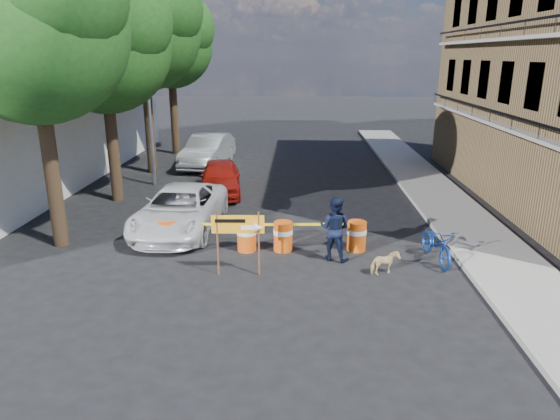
# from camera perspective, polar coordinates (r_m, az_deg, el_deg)

# --- Properties ---
(ground) EXTENTS (120.00, 120.00, 0.00)m
(ground) POSITION_cam_1_polar(r_m,az_deg,el_deg) (13.37, -0.10, -7.53)
(ground) COLOR black
(ground) RESTS_ON ground
(sidewalk_east) EXTENTS (2.40, 40.00, 0.15)m
(sidewalk_east) POSITION_cam_1_polar(r_m,az_deg,el_deg) (19.79, 18.87, 0.10)
(sidewalk_east) COLOR gray
(sidewalk_east) RESTS_ON ground
(tree_near) EXTENTS (5.46, 5.20, 9.15)m
(tree_near) POSITION_cam_1_polar(r_m,az_deg,el_deg) (15.88, -26.29, 18.33)
(tree_near) COLOR #332316
(tree_near) RESTS_ON ground
(tree_mid_a) EXTENTS (5.25, 5.00, 8.68)m
(tree_mid_a) POSITION_cam_1_polar(r_m,az_deg,el_deg) (20.44, -19.44, 17.48)
(tree_mid_a) COLOR #332316
(tree_mid_a) RESTS_ON ground
(tree_mid_b) EXTENTS (5.67, 5.40, 9.62)m
(tree_mid_b) POSITION_cam_1_polar(r_m,az_deg,el_deg) (25.20, -15.34, 19.24)
(tree_mid_b) COLOR #332316
(tree_mid_b) RESTS_ON ground
(tree_far) EXTENTS (5.04, 4.80, 8.84)m
(tree_far) POSITION_cam_1_polar(r_m,az_deg,el_deg) (30.01, -12.37, 18.08)
(tree_far) COLOR #332316
(tree_far) RESTS_ON ground
(streetlamp) EXTENTS (1.25, 0.18, 8.00)m
(streetlamp) POSITION_cam_1_polar(r_m,az_deg,el_deg) (22.59, -14.76, 13.62)
(streetlamp) COLOR gray
(streetlamp) RESTS_ON ground
(barrel_far_left) EXTENTS (0.58, 0.58, 0.90)m
(barrel_far_left) POSITION_cam_1_polar(r_m,az_deg,el_deg) (15.30, -12.66, -2.78)
(barrel_far_left) COLOR #D13D0C
(barrel_far_left) RESTS_ON ground
(barrel_mid_left) EXTENTS (0.58, 0.58, 0.90)m
(barrel_mid_left) POSITION_cam_1_polar(r_m,az_deg,el_deg) (14.89, -3.84, -2.94)
(barrel_mid_left) COLOR #D13D0C
(barrel_mid_left) RESTS_ON ground
(barrel_mid_right) EXTENTS (0.58, 0.58, 0.90)m
(barrel_mid_right) POSITION_cam_1_polar(r_m,az_deg,el_deg) (14.86, 0.35, -2.95)
(barrel_mid_right) COLOR #D13D0C
(barrel_mid_right) RESTS_ON ground
(barrel_far_right) EXTENTS (0.58, 0.58, 0.90)m
(barrel_far_right) POSITION_cam_1_polar(r_m,az_deg,el_deg) (15.06, 8.75, -2.87)
(barrel_far_right) COLOR #D13D0C
(barrel_far_right) RESTS_ON ground
(detour_sign) EXTENTS (1.38, 0.26, 1.77)m
(detour_sign) POSITION_cam_1_polar(r_m,az_deg,el_deg) (12.96, -4.08, -2.22)
(detour_sign) COLOR #592D19
(detour_sign) RESTS_ON ground
(pedestrian) EXTENTS (1.10, 0.99, 1.86)m
(pedestrian) POSITION_cam_1_polar(r_m,az_deg,el_deg) (14.16, 6.25, -2.11)
(pedestrian) COLOR black
(pedestrian) RESTS_ON ground
(bicycle) EXTENTS (0.83, 1.13, 1.98)m
(bicycle) POSITION_cam_1_polar(r_m,az_deg,el_deg) (14.64, 17.64, -1.96)
(bicycle) COLOR #123B94
(bicycle) RESTS_ON ground
(dog) EXTENTS (0.84, 0.63, 0.65)m
(dog) POSITION_cam_1_polar(r_m,az_deg,el_deg) (13.62, 11.89, -5.95)
(dog) COLOR #D4B879
(dog) RESTS_ON ground
(suv_white) EXTENTS (2.63, 5.28, 1.44)m
(suv_white) POSITION_cam_1_polar(r_m,az_deg,el_deg) (16.83, -11.35, 0.05)
(suv_white) COLOR silver
(suv_white) RESTS_ON ground
(sedan_red) EXTENTS (2.20, 4.33, 1.41)m
(sedan_red) POSITION_cam_1_polar(r_m,az_deg,el_deg) (21.08, -6.86, 3.72)
(sedan_red) COLOR #A1150D
(sedan_red) RESTS_ON ground
(sedan_silver) EXTENTS (2.35, 5.19, 1.65)m
(sedan_silver) POSITION_cam_1_polar(r_m,az_deg,el_deg) (26.54, -8.24, 6.74)
(sedan_silver) COLOR #ACAFB3
(sedan_silver) RESTS_ON ground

